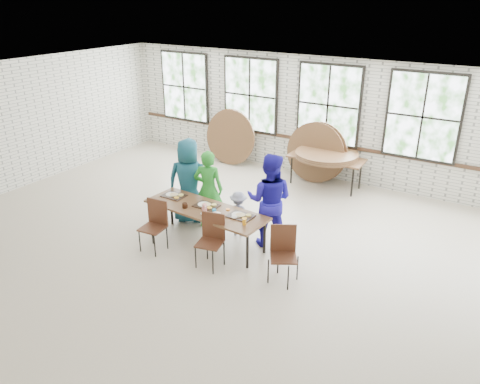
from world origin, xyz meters
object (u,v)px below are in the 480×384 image
Objects in this scene: dining_table at (206,211)px; chair_near_right at (212,235)px; chair_near_left at (155,221)px; storage_table at (326,159)px.

chair_near_right is at bearing -42.33° from dining_table.
chair_near_right is (1.19, 0.09, 0.00)m from chair_near_left.
chair_near_right is 4.40m from storage_table.
chair_near_left is 0.52× the size of storage_table.
chair_near_left is at bearing 171.59° from chair_near_right.
dining_table is 3.96m from storage_table.
dining_table is 2.58× the size of chair_near_left.
chair_near_left is at bearing -135.86° from dining_table.
dining_table and storage_table have the same top height.
chair_near_left is (-0.70, -0.60, -0.13)m from dining_table.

